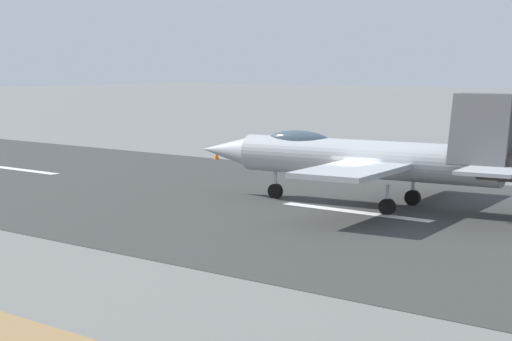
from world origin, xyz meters
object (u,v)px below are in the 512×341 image
at_px(fighter_jet, 366,158).
at_px(marker_cone_mid, 384,171).
at_px(crew_person, 264,151).
at_px(marker_cone_far, 216,156).

bearing_deg(fighter_jet, marker_cone_mid, -63.78).
height_order(crew_person, marker_cone_mid, crew_person).
distance_m(marker_cone_mid, marker_cone_far, 13.98).
bearing_deg(crew_person, fighter_jet, 142.96).
bearing_deg(marker_cone_mid, marker_cone_far, 0.00).
height_order(fighter_jet, marker_cone_far, fighter_jet).
bearing_deg(marker_cone_mid, fighter_jet, 116.22).
xyz_separation_m(crew_person, marker_cone_mid, (-10.03, 0.60, -0.57)).
bearing_deg(marker_cone_far, fighter_jet, 150.30).
distance_m(fighter_jet, crew_person, 19.47).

